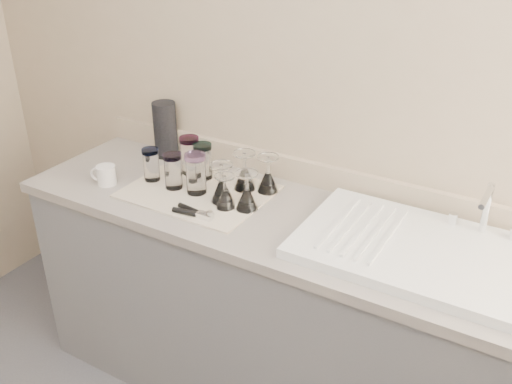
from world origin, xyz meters
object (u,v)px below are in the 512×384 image
Objects in this scene: goblet_back_left at (245,176)px; tumbler_lavender at (196,173)px; tumbler_cyan at (190,155)px; paper_towel_roll at (165,130)px; tumbler_magenta at (151,164)px; white_mug at (106,175)px; sink_unit at (425,251)px; can_opener at (194,212)px; tumbler_purple at (203,161)px; goblet_extra at (225,196)px; tumbler_blue at (173,171)px; goblet_back_right at (268,179)px; goblet_front_right at (247,197)px; goblet_front_left at (222,189)px.

tumbler_lavender is at bearing -139.46° from goblet_back_left.
tumbler_cyan is 0.65× the size of paper_towel_roll.
tumbler_lavender is (0.22, 0.00, 0.01)m from tumbler_magenta.
white_mug is (-0.24, -0.25, -0.05)m from tumbler_cyan.
tumbler_magenta is at bearing -126.07° from tumbler_cyan.
sink_unit is at bearing 1.09° from tumbler_magenta.
can_opener is 1.38× the size of white_mug.
tumbler_purple is 0.32m from can_opener.
goblet_extra reaches higher than white_mug.
goblet_back_left is (-0.75, 0.10, 0.04)m from sink_unit.
tumbler_blue is 0.59× the size of paper_towel_roll.
tumbler_lavender is at bearing -147.14° from goblet_back_right.
tumbler_lavender reaches higher than tumbler_purple.
goblet_front_right is at bearing 44.59° from can_opener.
tumbler_purple reaches higher than goblet_front_right.
goblet_front_left is at bearing -97.93° from goblet_back_left.
tumbler_magenta reaches higher than goblet_extra.
goblet_back_right is (0.09, 0.03, -0.00)m from goblet_back_left.
goblet_extra is 0.82× the size of can_opener.
goblet_extra is at bearing -31.32° from tumbler_cyan.
white_mug is (-0.61, -0.10, -0.02)m from goblet_front_right.
tumbler_lavender is at bearing -35.70° from paper_towel_roll.
tumbler_cyan is at bearing 148.68° from goblet_extra.
goblet_front_right reaches higher than tumbler_blue.
tumbler_magenta is at bearing -161.57° from goblet_back_right.
goblet_extra is (0.29, -0.18, -0.04)m from tumbler_cyan.
tumbler_blue is 1.10× the size of goblet_extra.
white_mug is at bearing 175.45° from can_opener.
goblet_back_right is 0.66m from white_mug.
tumbler_cyan is 0.39m from goblet_front_right.
tumbler_lavender is 1.06× the size of goblet_front_left.
tumbler_cyan is at bearing 150.60° from goblet_front_left.
goblet_front_left is at bearing -177.74° from sink_unit.
tumbler_lavender reaches higher than goblet_back_right.
tumbler_magenta is 0.88× the size of goblet_front_left.
tumbler_lavender reaches higher than tumbler_magenta.
tumbler_purple reaches higher than tumbler_magenta.
goblet_back_right is 1.13× the size of goblet_extra.
goblet_front_left is at bearing 11.92° from white_mug.
goblet_extra is at bearing 7.59° from white_mug.
paper_towel_roll reaches higher than tumbler_blue.
tumbler_cyan is at bearing 178.24° from goblet_back_left.
tumbler_magenta is at bearing -145.09° from tumbler_purple.
goblet_front_right reaches higher than white_mug.
tumbler_purple is 1.28× the size of white_mug.
can_opener is at bearing -42.12° from paper_towel_roll.
can_opener is at bearing -57.37° from tumbler_lavender.
tumbler_blue reaches higher than tumbler_magenta.
tumbler_cyan is at bearing -27.82° from paper_towel_roll.
tumbler_cyan is 1.36× the size of white_mug.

